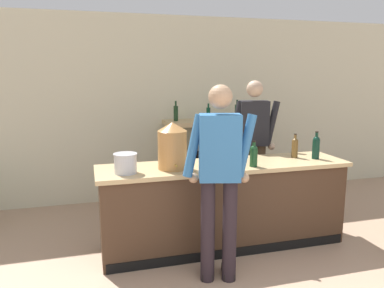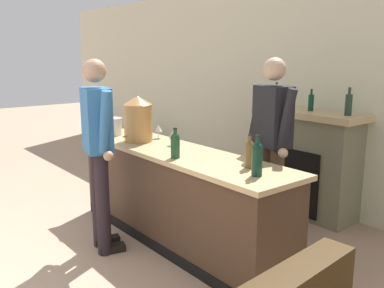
# 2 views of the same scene
# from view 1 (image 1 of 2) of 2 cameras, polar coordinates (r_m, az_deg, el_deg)

# --- Properties ---
(wall_back_panel) EXTENTS (12.00, 0.07, 2.75)m
(wall_back_panel) POSITION_cam_1_polar(r_m,az_deg,el_deg) (5.77, -2.67, 5.40)
(wall_back_panel) COLOR beige
(wall_back_panel) RESTS_ON ground_plane
(bar_counter) EXTENTS (2.74, 0.67, 0.94)m
(bar_counter) POSITION_cam_1_polar(r_m,az_deg,el_deg) (4.20, 4.91, -9.23)
(bar_counter) COLOR #462F20
(bar_counter) RESTS_ON ground_plane
(fireplace_stone) EXTENTS (1.30, 0.52, 1.51)m
(fireplace_stone) POSITION_cam_1_polar(r_m,az_deg,el_deg) (5.76, 2.32, -2.21)
(fireplace_stone) COLOR #7A775C
(fireplace_stone) RESTS_ON ground_plane
(person_customer) EXTENTS (0.64, 0.37, 1.81)m
(person_customer) POSITION_cam_1_polar(r_m,az_deg,el_deg) (3.35, 4.19, -4.81)
(person_customer) COLOR black
(person_customer) RESTS_ON ground_plane
(person_bartender) EXTENTS (0.65, 0.37, 1.82)m
(person_bartender) POSITION_cam_1_polar(r_m,az_deg,el_deg) (4.88, 9.30, 0.03)
(person_bartender) COLOR brown
(person_bartender) RESTS_ON ground_plane
(copper_dispenser) EXTENTS (0.30, 0.34, 0.48)m
(copper_dispenser) POSITION_cam_1_polar(r_m,az_deg,el_deg) (3.80, -3.01, -0.24)
(copper_dispenser) COLOR #BD8044
(copper_dispenser) RESTS_ON bar_counter
(ice_bucket_steel) EXTENTS (0.23, 0.23, 0.20)m
(ice_bucket_steel) POSITION_cam_1_polar(r_m,az_deg,el_deg) (3.70, -10.10, -2.92)
(ice_bucket_steel) COLOR silver
(ice_bucket_steel) RESTS_ON bar_counter
(wine_bottle_cabernet_heavy) EXTENTS (0.08, 0.08, 0.32)m
(wine_bottle_cabernet_heavy) POSITION_cam_1_polar(r_m,az_deg,el_deg) (4.49, 18.38, -0.35)
(wine_bottle_cabernet_heavy) COLOR #0D2F23
(wine_bottle_cabernet_heavy) RESTS_ON bar_counter
(wine_bottle_chardonnay_pale) EXTENTS (0.08, 0.08, 0.27)m
(wine_bottle_chardonnay_pale) POSITION_cam_1_polar(r_m,az_deg,el_deg) (3.96, 9.38, -1.63)
(wine_bottle_chardonnay_pale) COLOR #184121
(wine_bottle_chardonnay_pale) RESTS_ON bar_counter
(wine_bottle_rose_blush) EXTENTS (0.07, 0.07, 0.28)m
(wine_bottle_rose_blush) POSITION_cam_1_polar(r_m,az_deg,el_deg) (4.49, 15.40, -0.41)
(wine_bottle_rose_blush) COLOR brown
(wine_bottle_rose_blush) RESTS_ON bar_counter
(wine_glass_front_left) EXTENTS (0.09, 0.09, 0.15)m
(wine_glass_front_left) POSITION_cam_1_polar(r_m,az_deg,el_deg) (4.06, -3.65, -1.41)
(wine_glass_front_left) COLOR silver
(wine_glass_front_left) RESTS_ON bar_counter
(wine_glass_back_row) EXTENTS (0.09, 0.09, 0.15)m
(wine_glass_back_row) POSITION_cam_1_polar(r_m,az_deg,el_deg) (4.08, 2.00, -1.39)
(wine_glass_back_row) COLOR silver
(wine_glass_back_row) RESTS_ON bar_counter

